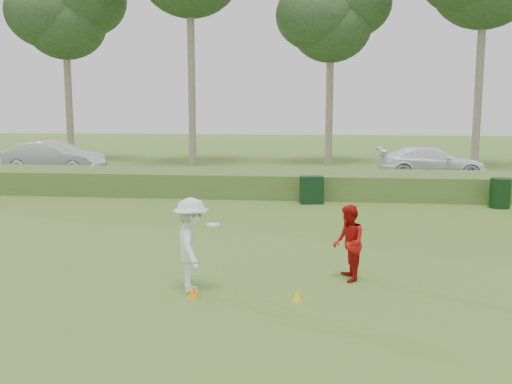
# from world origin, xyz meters

# --- Properties ---
(ground) EXTENTS (120.00, 120.00, 0.00)m
(ground) POSITION_xyz_m (0.00, 0.00, 0.00)
(ground) COLOR #406923
(ground) RESTS_ON ground
(reed_strip) EXTENTS (80.00, 3.00, 0.90)m
(reed_strip) POSITION_xyz_m (0.00, 12.00, 0.45)
(reed_strip) COLOR #456528
(reed_strip) RESTS_ON ground
(park_road) EXTENTS (80.00, 6.00, 0.06)m
(park_road) POSITION_xyz_m (0.00, 17.00, 0.03)
(park_road) COLOR #2D2D2D
(park_road) RESTS_ON ground
(tree_2) EXTENTS (6.50, 6.50, 12.00)m
(tree_2) POSITION_xyz_m (-14.00, 24.00, 8.97)
(tree_2) COLOR gray
(tree_2) RESTS_ON ground
(tree_4) EXTENTS (6.24, 6.24, 11.50)m
(tree_4) POSITION_xyz_m (2.00, 24.50, 8.59)
(tree_4) COLOR gray
(tree_4) RESTS_ON ground
(player_white) EXTENTS (1.01, 1.28, 1.77)m
(player_white) POSITION_xyz_m (-0.74, 0.02, 0.89)
(player_white) COLOR white
(player_white) RESTS_ON ground
(player_red) EXTENTS (0.68, 0.82, 1.51)m
(player_red) POSITION_xyz_m (2.19, 1.06, 0.76)
(player_red) COLOR #B2110F
(player_red) RESTS_ON ground
(cone_orange) EXTENTS (0.21, 0.21, 0.23)m
(cone_orange) POSITION_xyz_m (-0.63, -0.36, 0.11)
(cone_orange) COLOR orange
(cone_orange) RESTS_ON ground
(cone_yellow) EXTENTS (0.19, 0.19, 0.21)m
(cone_yellow) POSITION_xyz_m (1.24, -0.33, 0.10)
(cone_yellow) COLOR yellow
(cone_yellow) RESTS_ON ground
(utility_cabinet) EXTENTS (0.87, 0.64, 0.99)m
(utility_cabinet) POSITION_xyz_m (1.29, 10.05, 0.49)
(utility_cabinet) COLOR black
(utility_cabinet) RESTS_ON ground
(trash_bin) EXTENTS (0.77, 0.77, 1.02)m
(trash_bin) POSITION_xyz_m (7.68, 9.93, 0.51)
(trash_bin) COLOR black
(trash_bin) RESTS_ON ground
(car_mid) EXTENTS (5.09, 2.03, 1.65)m
(car_mid) POSITION_xyz_m (-11.73, 17.01, 0.88)
(car_mid) COLOR silver
(car_mid) RESTS_ON park_road
(car_right) EXTENTS (5.08, 2.14, 1.47)m
(car_right) POSITION_xyz_m (6.81, 17.72, 0.79)
(car_right) COLOR white
(car_right) RESTS_ON park_road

